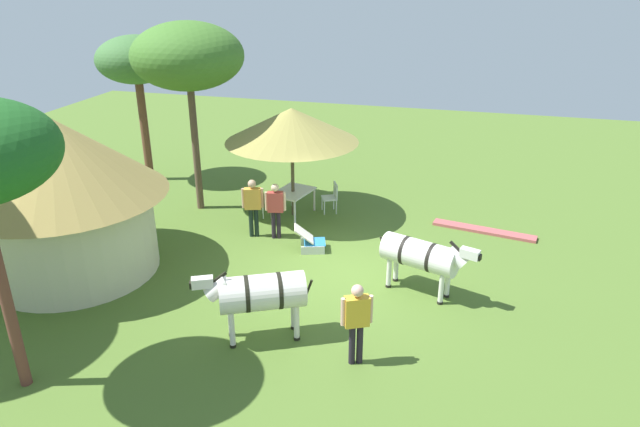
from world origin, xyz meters
name	(u,v)px	position (x,y,z in m)	size (l,w,h in m)	color
ground_plane	(338,272)	(0.00, 0.00, 0.00)	(36.00, 36.00, 0.00)	#4D6A28
thatched_hut	(63,190)	(-1.55, 6.10, 2.06)	(4.72, 4.72, 3.75)	beige
shade_umbrella	(292,125)	(3.06, 2.08, 2.71)	(3.77, 3.77, 3.19)	brown
patio_dining_table	(293,194)	(3.06, 2.08, 0.65)	(1.44, 1.18, 0.74)	white
patio_chair_near_hut	(253,200)	(2.60, 3.15, 0.52)	(0.57, 0.56, 0.90)	silver
patio_chair_east_end	(332,195)	(3.55, 1.02, 0.52)	(0.58, 0.57, 0.90)	silver
guest_beside_umbrella	(276,206)	(1.40, 2.04, 0.93)	(0.29, 0.55, 1.55)	black
guest_behind_table	(253,203)	(1.36, 2.66, 0.98)	(0.32, 0.56, 1.62)	black
standing_watcher	(357,317)	(-3.29, -1.12, 0.99)	(0.38, 0.54, 1.65)	black
striped_lounge_chair	(310,241)	(0.95, 0.95, 0.26)	(0.74, 0.91, 0.67)	teal
zebra_nearest_camera	(422,256)	(-0.46, -2.00, 0.93)	(1.16, 2.26, 1.47)	silver
zebra_by_umbrella	(259,293)	(-3.01, 0.83, 1.02)	(1.36, 2.13, 1.55)	silver
acacia_tree_behind_hut	(136,61)	(4.73, 7.78, 3.99)	(2.53, 2.53, 4.80)	brown
acacia_tree_far_lawn	(188,57)	(2.83, 4.96, 4.49)	(3.10, 3.10, 5.44)	brown
brick_patio_kerb	(484,230)	(3.26, -3.38, 0.04)	(2.80, 0.36, 0.08)	#A9504F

